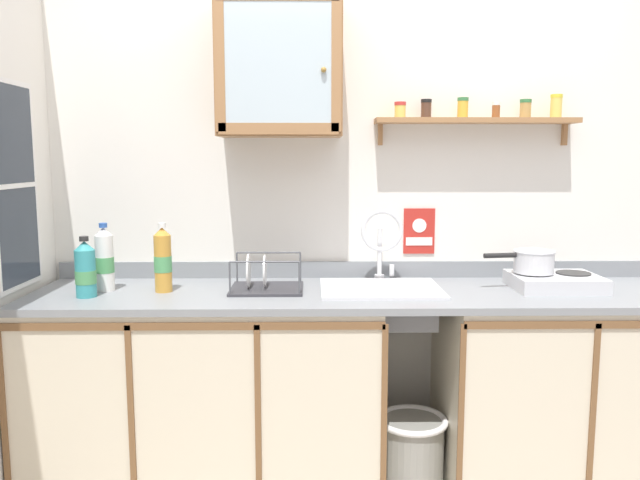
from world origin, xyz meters
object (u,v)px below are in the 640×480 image
(sink, at_px, (381,293))
(dish_rack, at_px, (264,283))
(bottle_detergent_teal_2, at_px, (85,270))
(trash_bin, at_px, (411,460))
(saucepan, at_px, (533,261))
(warning_sign, at_px, (419,231))
(bottle_juice_amber_1, at_px, (163,260))
(wall_cabinet, at_px, (280,67))
(hot_plate_stove, at_px, (555,282))
(bottle_opaque_white_0, at_px, (105,260))

(sink, xyz_separation_m, dish_rack, (-0.52, -0.02, 0.05))
(bottle_detergent_teal_2, relative_size, trash_bin, 0.62)
(saucepan, relative_size, warning_sign, 1.47)
(bottle_juice_amber_1, bearing_deg, saucepan, 1.73)
(sink, xyz_separation_m, wall_cabinet, (-0.45, 0.13, 1.00))
(hot_plate_stove, distance_m, saucepan, 0.13)
(saucepan, relative_size, trash_bin, 0.78)
(sink, bearing_deg, hot_plate_stove, -1.36)
(trash_bin, bearing_deg, sink, 138.30)
(hot_plate_stove, relative_size, trash_bin, 0.91)
(bottle_detergent_teal_2, xyz_separation_m, wall_cabinet, (0.81, 0.28, 0.87))
(saucepan, height_order, bottle_detergent_teal_2, bottle_detergent_teal_2)
(sink, relative_size, dish_rack, 1.67)
(sink, distance_m, wall_cabinet, 1.11)
(bottle_opaque_white_0, bearing_deg, sink, 1.03)
(dish_rack, bearing_deg, saucepan, 1.24)
(wall_cabinet, bearing_deg, hot_plate_stove, -7.03)
(sink, distance_m, hot_plate_stove, 0.78)
(sink, distance_m, bottle_opaque_white_0, 1.23)
(wall_cabinet, xyz_separation_m, trash_bin, (0.58, -0.25, -1.73))
(bottle_opaque_white_0, height_order, trash_bin, bottle_opaque_white_0)
(sink, height_order, bottle_juice_amber_1, sink)
(bottle_juice_amber_1, xyz_separation_m, warning_sign, (1.17, 0.31, 0.09))
(saucepan, height_order, bottle_juice_amber_1, bottle_juice_amber_1)
(sink, distance_m, bottle_juice_amber_1, 0.97)
(bottle_detergent_teal_2, bearing_deg, trash_bin, 1.06)
(wall_cabinet, bearing_deg, bottle_opaque_white_0, -168.62)
(bottle_opaque_white_0, height_order, dish_rack, bottle_opaque_white_0)
(hot_plate_stove, bearing_deg, trash_bin, -171.06)
(saucepan, relative_size, dish_rack, 1.02)
(sink, relative_size, bottle_juice_amber_1, 1.75)
(dish_rack, distance_m, trash_bin, 1.02)
(bottle_detergent_teal_2, relative_size, dish_rack, 0.81)
(sink, relative_size, warning_sign, 2.40)
(bottle_juice_amber_1, height_order, warning_sign, warning_sign)
(sink, bearing_deg, wall_cabinet, 163.56)
(dish_rack, xyz_separation_m, wall_cabinet, (0.07, 0.15, 0.95))
(sink, xyz_separation_m, bottle_juice_amber_1, (-0.96, -0.05, 0.16))
(warning_sign, bearing_deg, saucepan, -29.37)
(hot_plate_stove, bearing_deg, bottle_juice_amber_1, -179.10)
(hot_plate_stove, relative_size, bottle_juice_amber_1, 1.24)
(sink, bearing_deg, saucepan, 0.31)
(bottle_opaque_white_0, distance_m, warning_sign, 1.46)
(hot_plate_stove, relative_size, warning_sign, 1.70)
(warning_sign, bearing_deg, bottle_juice_amber_1, -165.05)
(bottle_opaque_white_0, relative_size, bottle_detergent_teal_2, 1.17)
(bottle_detergent_teal_2, distance_m, wall_cabinet, 1.22)
(bottle_opaque_white_0, distance_m, bottle_juice_amber_1, 0.26)
(saucepan, bearing_deg, warning_sign, 150.63)
(sink, xyz_separation_m, bottle_opaque_white_0, (-1.22, -0.02, 0.16))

